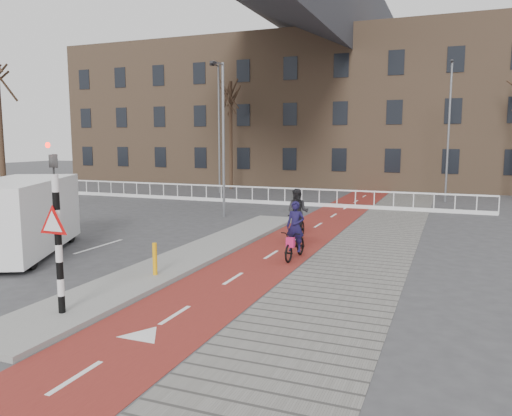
% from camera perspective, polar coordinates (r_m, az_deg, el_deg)
% --- Properties ---
extents(ground, '(120.00, 120.00, 0.00)m').
position_cam_1_polar(ground, '(12.48, -12.86, -9.55)').
color(ground, '#38383A').
rests_on(ground, ground).
extents(bike_lane, '(2.50, 60.00, 0.01)m').
position_cam_1_polar(bike_lane, '(20.82, 6.42, -2.41)').
color(bike_lane, maroon).
rests_on(bike_lane, ground).
extents(sidewalk, '(3.00, 60.00, 0.01)m').
position_cam_1_polar(sidewalk, '(20.29, 14.09, -2.87)').
color(sidewalk, slate).
rests_on(sidewalk, ground).
extents(curb_island, '(1.80, 16.00, 0.12)m').
position_cam_1_polar(curb_island, '(16.12, -6.88, -5.23)').
color(curb_island, gray).
rests_on(curb_island, ground).
extents(traffic_signal, '(0.80, 0.80, 3.68)m').
position_cam_1_polar(traffic_signal, '(10.87, -21.83, -1.72)').
color(traffic_signal, black).
rests_on(traffic_signal, curb_island).
extents(bollard, '(0.12, 0.12, 0.86)m').
position_cam_1_polar(bollard, '(13.54, -11.49, -5.72)').
color(bollard, '#EFA20D').
rests_on(bollard, curb_island).
extents(cyclist_near, '(0.65, 1.73, 1.80)m').
position_cam_1_polar(cyclist_near, '(15.51, 4.51, -3.63)').
color(cyclist_near, black).
rests_on(cyclist_near, bike_lane).
extents(cyclist_far, '(0.82, 1.78, 1.92)m').
position_cam_1_polar(cyclist_far, '(18.17, 4.78, -1.33)').
color(cyclist_far, black).
rests_on(cyclist_far, bike_lane).
extents(van, '(4.48, 6.03, 2.42)m').
position_cam_1_polar(van, '(17.61, -25.49, -0.82)').
color(van, white).
rests_on(van, ground).
extents(railing, '(28.00, 0.10, 0.99)m').
position_cam_1_polar(railing, '(29.47, -2.23, 1.24)').
color(railing, silver).
rests_on(railing, ground).
extents(townhouse_row, '(46.00, 10.00, 15.90)m').
position_cam_1_polar(townhouse_row, '(43.13, 8.52, 13.23)').
color(townhouse_row, '#7F6047').
rests_on(townhouse_row, ground).
extents(tree_left, '(0.27, 0.27, 7.94)m').
position_cam_1_polar(tree_left, '(25.77, -27.19, 7.60)').
color(tree_left, '#312015').
rests_on(tree_left, ground).
extents(tree_mid, '(0.27, 0.27, 7.95)m').
position_cam_1_polar(tree_mid, '(37.81, -2.90, 8.25)').
color(tree_mid, '#312015').
rests_on(tree_mid, ground).
extents(streetlight_near, '(0.12, 0.12, 7.23)m').
position_cam_1_polar(streetlight_near, '(23.79, -3.74, 7.64)').
color(streetlight_near, slate).
rests_on(streetlight_near, ground).
extents(streetlight_left, '(0.12, 0.12, 8.70)m').
position_cam_1_polar(streetlight_left, '(34.68, -4.24, 8.90)').
color(streetlight_left, slate).
rests_on(streetlight_left, ground).
extents(streetlight_right, '(0.12, 0.12, 8.18)m').
position_cam_1_polar(streetlight_right, '(31.58, 21.14, 8.04)').
color(streetlight_right, slate).
rests_on(streetlight_right, ground).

